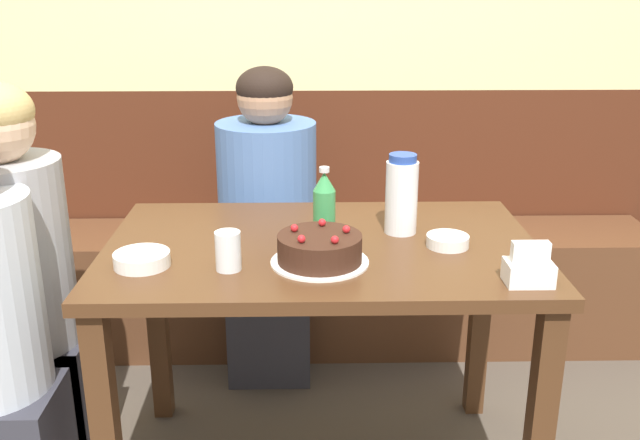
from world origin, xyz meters
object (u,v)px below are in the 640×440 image
water_pitcher (401,195)px  person_teal_shirt (20,303)px  bench_seat (317,288)px  bowl_soup_white (448,241)px  bowl_rice_small (142,259)px  glass_water_tall (228,251)px  birthday_cake (320,249)px  soju_bottle (324,205)px  person_pale_blue_shirt (268,230)px  napkin_holder (529,268)px

water_pitcher → person_teal_shirt: 1.12m
bench_seat → bowl_soup_white: bearing=-68.5°
bowl_rice_small → glass_water_tall: bearing=-6.8°
bowl_soup_white → person_teal_shirt: 1.20m
birthday_cake → water_pitcher: 0.33m
soju_bottle → bowl_soup_white: soju_bottle is taller
person_teal_shirt → water_pitcher: bearing=3.7°
bench_seat → glass_water_tall: size_ratio=27.03×
bench_seat → soju_bottle: 0.99m
bench_seat → person_pale_blue_shirt: (-0.18, -0.20, 0.32)m
glass_water_tall → person_teal_shirt: size_ratio=0.08×
soju_bottle → bowl_rice_small: bearing=-156.6°
soju_bottle → glass_water_tall: bearing=-137.1°
bench_seat → bowl_rice_small: bowl_rice_small is taller
glass_water_tall → bench_seat: bearing=76.9°
bench_seat → person_teal_shirt: 1.22m
water_pitcher → person_pale_blue_shirt: person_pale_blue_shirt is taller
bench_seat → bowl_soup_white: (0.34, -0.86, 0.53)m
water_pitcher → person_teal_shirt: bearing=-176.3°
bench_seat → person_teal_shirt: person_teal_shirt is taller
glass_water_tall → person_teal_shirt: 0.68m
birthday_cake → person_teal_shirt: bearing=169.4°
water_pitcher → birthday_cake: bearing=-135.8°
bench_seat → bowl_soup_white: size_ratio=23.34×
napkin_holder → soju_bottle: bearing=145.5°
person_teal_shirt → person_pale_blue_shirt: person_teal_shirt is taller
bench_seat → napkin_holder: 1.33m
birthday_cake → person_pale_blue_shirt: bearing=102.7°
bowl_rice_small → glass_water_tall: 0.22m
bowl_soup_white → soju_bottle: bearing=166.7°
glass_water_tall → person_pale_blue_shirt: person_pale_blue_shirt is taller
soju_bottle → person_pale_blue_shirt: (-0.19, 0.58, -0.28)m
birthday_cake → bowl_soup_white: (0.35, 0.11, -0.02)m
birthday_cake → glass_water_tall: 0.23m
person_pale_blue_shirt → soju_bottle: bearing=18.0°
bowl_soup_white → person_teal_shirt: size_ratio=0.10×
person_teal_shirt → person_pale_blue_shirt: bearing=42.6°
bench_seat → water_pitcher: (0.23, -0.74, 0.62)m
person_pale_blue_shirt → birthday_cake: bearing=12.7°
bench_seat → bowl_soup_white: bowl_soup_white is taller
bench_seat → soju_bottle: bearing=-89.4°
bench_seat → water_pitcher: bearing=-73.1°
napkin_holder → birthday_cake: bearing=164.5°
glass_water_tall → bowl_rice_small: bearing=173.2°
bench_seat → person_pale_blue_shirt: size_ratio=2.32×
birthday_cake → bowl_rice_small: 0.45m
water_pitcher → soju_bottle: size_ratio=1.13×
napkin_holder → person_teal_shirt: person_teal_shirt is taller
person_teal_shirt → napkin_holder: bearing=-12.5°
water_pitcher → soju_bottle: 0.22m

